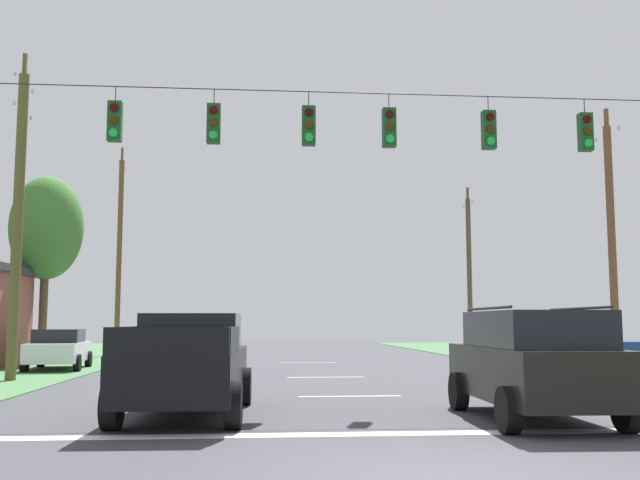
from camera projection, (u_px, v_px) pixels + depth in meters
ground_plane at (449, 475)px, 8.56m from camera, size 120.00×120.00×0.00m
stop_bar_stripe at (397, 434)px, 11.73m from camera, size 15.15×0.45×0.01m
lane_dash_0 at (350, 396)px, 17.67m from camera, size 2.50×0.15×0.01m
lane_dash_1 at (326, 377)px, 23.82m from camera, size 2.50×0.15×0.01m
lane_dash_2 at (308, 363)px, 32.35m from camera, size 2.50×0.15×0.01m
overhead_signal_span at (353, 203)px, 17.40m from camera, size 18.38×0.31×7.91m
pickup_truck at (188, 364)px, 14.15m from camera, size 2.43×5.46×1.95m
suv_black at (533, 362)px, 13.42m from camera, size 2.32×4.85×2.05m
distant_car_crossing_white at (59, 349)px, 27.56m from camera, size 2.30×4.43×1.52m
distant_car_oncoming at (587, 347)px, 29.09m from camera, size 4.45×2.34×1.52m
distant_car_far_parked at (555, 344)px, 34.07m from camera, size 2.08×4.33×1.52m
utility_pole_mid_right at (612, 243)px, 24.91m from camera, size 0.26×1.71×9.15m
utility_pole_far_right at (469, 272)px, 41.49m from camera, size 0.28×1.79×9.48m
utility_pole_mid_left at (18, 217)px, 22.69m from camera, size 0.32×1.80×10.27m
utility_pole_far_left at (119, 253)px, 39.52m from camera, size 0.28×1.87×11.31m
tree_roadside_left at (47, 229)px, 31.77m from camera, size 3.10×3.10×8.12m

